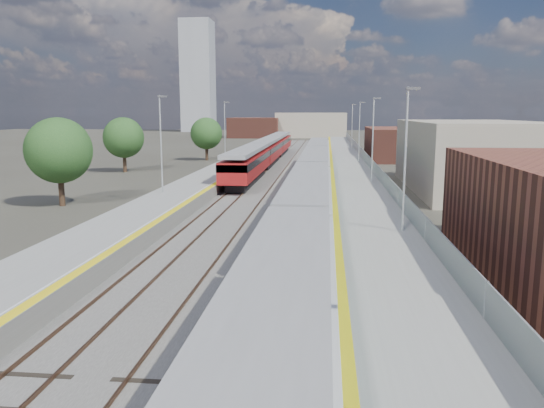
# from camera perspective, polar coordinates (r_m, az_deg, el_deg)

# --- Properties ---
(ground) EXTENTS (320.00, 320.00, 0.00)m
(ground) POSITION_cam_1_polar(r_m,az_deg,el_deg) (56.50, 3.25, 2.49)
(ground) COLOR #47443A
(ground) RESTS_ON ground
(ballast_bed) EXTENTS (10.50, 155.00, 0.06)m
(ballast_bed) POSITION_cam_1_polar(r_m,az_deg,el_deg) (59.12, 1.18, 2.86)
(ballast_bed) COLOR #565451
(ballast_bed) RESTS_ON ground
(tracks) EXTENTS (8.96, 160.00, 0.17)m
(tracks) POSITION_cam_1_polar(r_m,az_deg,el_deg) (60.72, 1.88, 3.12)
(tracks) COLOR #4C3323
(tracks) RESTS_ON ground
(platform_right) EXTENTS (4.70, 155.00, 8.52)m
(platform_right) POSITION_cam_1_polar(r_m,az_deg,el_deg) (58.92, 8.52, 3.23)
(platform_right) COLOR slate
(platform_right) RESTS_ON ground
(platform_left) EXTENTS (4.30, 155.00, 8.52)m
(platform_left) POSITION_cam_1_polar(r_m,az_deg,el_deg) (59.98, -5.31, 3.39)
(platform_left) COLOR slate
(platform_left) RESTS_ON ground
(buildings) EXTENTS (72.00, 185.50, 40.00)m
(buildings) POSITION_cam_1_polar(r_m,az_deg,el_deg) (146.08, -2.30, 11.23)
(buildings) COLOR brown
(buildings) RESTS_ON ground
(green_train) EXTENTS (2.72, 75.67, 2.99)m
(green_train) POSITION_cam_1_polar(r_m,az_deg,el_deg) (39.60, 4.32, 2.39)
(green_train) COLOR black
(green_train) RESTS_ON ground
(red_train) EXTENTS (2.74, 55.61, 3.46)m
(red_train) POSITION_cam_1_polar(r_m,az_deg,el_deg) (72.86, -0.48, 5.79)
(red_train) COLOR black
(red_train) RESTS_ON ground
(tree_a) EXTENTS (5.06, 5.06, 6.86)m
(tree_a) POSITION_cam_1_polar(r_m,az_deg,el_deg) (44.09, -21.95, 5.35)
(tree_a) COLOR #382619
(tree_a) RESTS_ON ground
(tree_b) EXTENTS (4.89, 4.89, 6.62)m
(tree_b) POSITION_cam_1_polar(r_m,az_deg,el_deg) (66.92, -15.68, 6.88)
(tree_b) COLOR #382619
(tree_b) RESTS_ON ground
(tree_c) EXTENTS (4.75, 4.75, 6.43)m
(tree_c) POSITION_cam_1_polar(r_m,az_deg,el_deg) (80.81, -7.08, 7.54)
(tree_c) COLOR #382619
(tree_c) RESTS_ON ground
(tree_d) EXTENTS (4.46, 4.46, 6.04)m
(tree_d) POSITION_cam_1_polar(r_m,az_deg,el_deg) (68.30, 24.53, 6.10)
(tree_d) COLOR #382619
(tree_d) RESTS_ON ground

